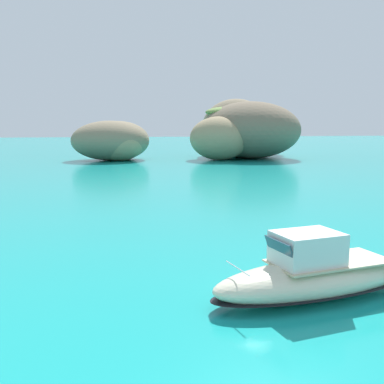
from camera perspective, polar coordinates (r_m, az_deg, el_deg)
islet_large at (r=81.32m, az=6.27°, el=7.54°), size 23.94×28.75×10.37m
islet_small at (r=75.55m, az=-9.61°, el=6.23°), size 13.44×13.27×6.39m
motorboat_cream at (r=16.36m, az=15.11°, el=-10.07°), size 8.16×3.85×2.32m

